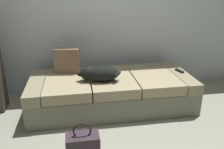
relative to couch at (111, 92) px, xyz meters
The scene contains 5 objects.
couch is the anchor object (origin of this frame).
dog_dark 0.38m from the couch, 146.25° to the right, with size 0.57×0.29×0.19m.
tv_remote 1.01m from the couch, ahead, with size 0.04×0.15×0.02m, color black.
throw_pillow 0.74m from the couch, 154.85° to the left, with size 0.34×0.12×0.34m, color #795F49.
handbag 1.07m from the couch, 114.34° to the right, with size 0.32×0.18×0.38m.
Camera 1 is at (-0.47, -1.86, 1.57)m, focal length 37.53 mm.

